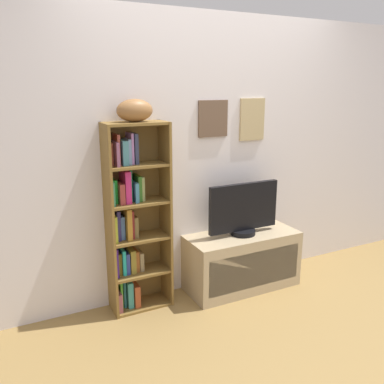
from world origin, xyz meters
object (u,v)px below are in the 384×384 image
(television, at_px, (244,210))
(football, at_px, (135,110))
(tv_stand, at_px, (242,261))
(bookshelf, at_px, (131,221))

(television, bearing_deg, football, 174.31)
(tv_stand, bearing_deg, television, 90.00)
(bookshelf, height_order, television, bookshelf)
(bookshelf, xyz_separation_m, tv_stand, (0.96, -0.12, -0.48))
(bookshelf, height_order, tv_stand, bookshelf)
(tv_stand, xyz_separation_m, television, (-0.00, 0.00, 0.47))
(football, bearing_deg, bookshelf, 150.02)
(bookshelf, distance_m, television, 0.97)
(tv_stand, relative_size, television, 1.51)
(bookshelf, distance_m, tv_stand, 1.08)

